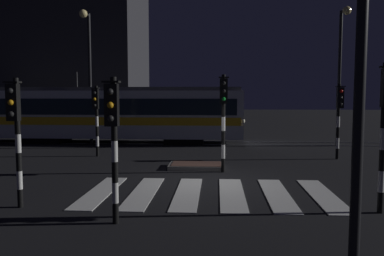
{
  "coord_description": "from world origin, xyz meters",
  "views": [
    {
      "loc": [
        0.19,
        -12.76,
        2.87
      ],
      "look_at": [
        -0.87,
        4.1,
        1.4
      ],
      "focal_mm": 36.89,
      "sensor_mm": 36.0,
      "label": 1
    }
  ],
  "objects_px": {
    "street_lamp_trackside_right": "(341,60)",
    "street_lamp_trackside_left": "(88,62)",
    "traffic_light_corner_near_left": "(16,123)",
    "traffic_light_corner_far_left": "(96,110)",
    "traffic_light_median_centre": "(223,108)",
    "traffic_light_corner_far_right": "(339,110)",
    "tram": "(115,113)",
    "traffic_light_kerb_mid_left": "(113,128)"
  },
  "relations": [
    {
      "from": "traffic_light_corner_near_left",
      "to": "traffic_light_corner_far_left",
      "type": "height_order",
      "value": "traffic_light_corner_near_left"
    },
    {
      "from": "street_lamp_trackside_left",
      "to": "tram",
      "type": "bearing_deg",
      "value": 47.84
    },
    {
      "from": "traffic_light_kerb_mid_left",
      "to": "traffic_light_corner_far_right",
      "type": "xyz_separation_m",
      "value": [
        7.53,
        9.14,
        0.04
      ]
    },
    {
      "from": "traffic_light_kerb_mid_left",
      "to": "street_lamp_trackside_right",
      "type": "xyz_separation_m",
      "value": [
        8.86,
        13.44,
        2.51
      ]
    },
    {
      "from": "traffic_light_corner_near_left",
      "to": "traffic_light_median_centre",
      "type": "relative_size",
      "value": 0.91
    },
    {
      "from": "traffic_light_kerb_mid_left",
      "to": "street_lamp_trackside_left",
      "type": "xyz_separation_m",
      "value": [
        -4.86,
        13.23,
        2.5
      ]
    },
    {
      "from": "traffic_light_median_centre",
      "to": "tram",
      "type": "bearing_deg",
      "value": 125.97
    },
    {
      "from": "traffic_light_median_centre",
      "to": "traffic_light_corner_far_right",
      "type": "bearing_deg",
      "value": 32.53
    },
    {
      "from": "street_lamp_trackside_left",
      "to": "traffic_light_corner_near_left",
      "type": "bearing_deg",
      "value": -80.04
    },
    {
      "from": "traffic_light_corner_near_left",
      "to": "street_lamp_trackside_right",
      "type": "height_order",
      "value": "street_lamp_trackside_right"
    },
    {
      "from": "traffic_light_corner_far_right",
      "to": "street_lamp_trackside_left",
      "type": "height_order",
      "value": "street_lamp_trackside_left"
    },
    {
      "from": "traffic_light_median_centre",
      "to": "street_lamp_trackside_left",
      "type": "bearing_deg",
      "value": 135.03
    },
    {
      "from": "traffic_light_corner_far_left",
      "to": "street_lamp_trackside_right",
      "type": "bearing_deg",
      "value": 19.03
    },
    {
      "from": "traffic_light_corner_far_left",
      "to": "street_lamp_trackside_left",
      "type": "relative_size",
      "value": 0.44
    },
    {
      "from": "traffic_light_corner_far_right",
      "to": "traffic_light_corner_far_left",
      "type": "distance_m",
      "value": 10.78
    },
    {
      "from": "traffic_light_corner_far_right",
      "to": "tram",
      "type": "relative_size",
      "value": 0.22
    },
    {
      "from": "traffic_light_corner_near_left",
      "to": "street_lamp_trackside_right",
      "type": "relative_size",
      "value": 0.44
    },
    {
      "from": "street_lamp_trackside_right",
      "to": "tram",
      "type": "relative_size",
      "value": 0.49
    },
    {
      "from": "traffic_light_corner_near_left",
      "to": "street_lamp_trackside_left",
      "type": "relative_size",
      "value": 0.45
    },
    {
      "from": "tram",
      "to": "street_lamp_trackside_right",
      "type": "bearing_deg",
      "value": -4.65
    },
    {
      "from": "traffic_light_corner_near_left",
      "to": "traffic_light_corner_far_left",
      "type": "distance_m",
      "value": 8.2
    },
    {
      "from": "traffic_light_corner_far_right",
      "to": "street_lamp_trackside_left",
      "type": "relative_size",
      "value": 0.45
    },
    {
      "from": "street_lamp_trackside_right",
      "to": "street_lamp_trackside_left",
      "type": "relative_size",
      "value": 1.0
    },
    {
      "from": "traffic_light_corner_far_right",
      "to": "traffic_light_median_centre",
      "type": "bearing_deg",
      "value": -147.47
    },
    {
      "from": "traffic_light_kerb_mid_left",
      "to": "traffic_light_median_centre",
      "type": "distance_m",
      "value": 6.41
    },
    {
      "from": "traffic_light_corner_near_left",
      "to": "traffic_light_kerb_mid_left",
      "type": "xyz_separation_m",
      "value": [
        2.73,
        -1.08,
        -0.02
      ]
    },
    {
      "from": "traffic_light_kerb_mid_left",
      "to": "traffic_light_corner_far_left",
      "type": "relative_size",
      "value": 1.0
    },
    {
      "from": "street_lamp_trackside_right",
      "to": "tram",
      "type": "xyz_separation_m",
      "value": [
        -12.6,
        1.03,
        -2.9
      ]
    },
    {
      "from": "street_lamp_trackside_right",
      "to": "traffic_light_corner_near_left",
      "type": "bearing_deg",
      "value": -133.15
    },
    {
      "from": "traffic_light_corner_near_left",
      "to": "traffic_light_kerb_mid_left",
      "type": "bearing_deg",
      "value": -21.57
    },
    {
      "from": "traffic_light_kerb_mid_left",
      "to": "traffic_light_corner_far_left",
      "type": "distance_m",
      "value": 9.82
    },
    {
      "from": "traffic_light_corner_far_right",
      "to": "street_lamp_trackside_left",
      "type": "distance_m",
      "value": 13.28
    },
    {
      "from": "traffic_light_median_centre",
      "to": "traffic_light_corner_far_left",
      "type": "distance_m",
      "value": 6.63
    },
    {
      "from": "street_lamp_trackside_right",
      "to": "traffic_light_median_centre",
      "type": "bearing_deg",
      "value": -130.34
    },
    {
      "from": "traffic_light_corner_far_right",
      "to": "traffic_light_corner_far_left",
      "type": "height_order",
      "value": "traffic_light_corner_far_right"
    },
    {
      "from": "street_lamp_trackside_right",
      "to": "street_lamp_trackside_left",
      "type": "distance_m",
      "value": 13.72
    },
    {
      "from": "street_lamp_trackside_left",
      "to": "traffic_light_corner_far_right",
      "type": "bearing_deg",
      "value": -18.26
    },
    {
      "from": "tram",
      "to": "traffic_light_corner_far_right",
      "type": "bearing_deg",
      "value": -25.29
    },
    {
      "from": "tram",
      "to": "traffic_light_kerb_mid_left",
      "type": "bearing_deg",
      "value": -75.5
    },
    {
      "from": "street_lamp_trackside_right",
      "to": "street_lamp_trackside_left",
      "type": "height_order",
      "value": "street_lamp_trackside_right"
    },
    {
      "from": "traffic_light_kerb_mid_left",
      "to": "street_lamp_trackside_right",
      "type": "height_order",
      "value": "street_lamp_trackside_right"
    },
    {
      "from": "traffic_light_corner_far_left",
      "to": "street_lamp_trackside_left",
      "type": "distance_m",
      "value": 4.96
    }
  ]
}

